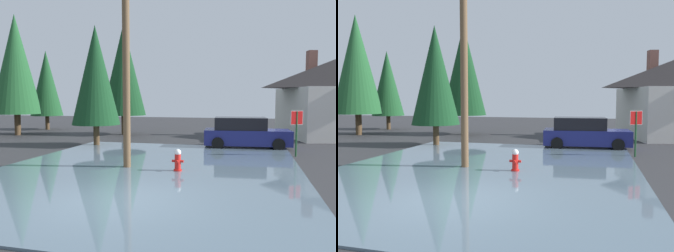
{
  "view_description": "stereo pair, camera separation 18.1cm",
  "coord_description": "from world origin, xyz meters",
  "views": [
    {
      "loc": [
        3.38,
        -7.97,
        2.66
      ],
      "look_at": [
        0.19,
        5.0,
        1.59
      ],
      "focal_mm": 36.2,
      "sensor_mm": 36.0,
      "label": 1
    },
    {
      "loc": [
        3.56,
        -7.93,
        2.66
      ],
      "look_at": [
        0.19,
        5.0,
        1.59
      ],
      "focal_mm": 36.2,
      "sensor_mm": 36.0,
      "label": 2
    }
  ],
  "objects": [
    {
      "name": "lane_stop_bar",
      "position": [
        0.71,
        -2.03,
        0.0
      ],
      "size": [
        4.18,
        0.4,
        0.01
      ],
      "primitive_type": "cube",
      "rotation": [
        0.0,
        0.0,
        0.02
      ],
      "color": "silver",
      "rests_on": "ground"
    },
    {
      "name": "pine_tree_far_center",
      "position": [
        -13.89,
        18.12,
        4.0
      ],
      "size": [
        2.72,
        2.72,
        6.8
      ],
      "color": "#4C3823",
      "rests_on": "ground"
    },
    {
      "name": "ground_plane",
      "position": [
        0.0,
        0.0,
        -0.05
      ],
      "size": [
        80.0,
        80.0,
        0.1
      ],
      "primitive_type": "cube",
      "color": "#2D2D30"
    },
    {
      "name": "pine_tree_tall_left",
      "position": [
        -13.33,
        13.53,
        5.17
      ],
      "size": [
        3.51,
        3.51,
        8.78
      ],
      "color": "#4C3823",
      "rests_on": "ground"
    },
    {
      "name": "utility_pole",
      "position": [
        -1.21,
        4.11,
        4.94
      ],
      "size": [
        1.6,
        0.28,
        9.52
      ],
      "color": "brown",
      "rests_on": "ground"
    },
    {
      "name": "pine_tree_short_left",
      "position": [
        -5.84,
        15.77,
        4.8
      ],
      "size": [
        3.26,
        3.26,
        8.15
      ],
      "color": "#4C3823",
      "rests_on": "ground"
    },
    {
      "name": "parked_car",
      "position": [
        3.07,
        10.92,
        0.79
      ],
      "size": [
        4.68,
        2.27,
        1.66
      ],
      "color": "navy",
      "rests_on": "ground"
    },
    {
      "name": "fire_hydrant",
      "position": [
        0.82,
        3.9,
        0.42
      ],
      "size": [
        0.43,
        0.37,
        0.85
      ],
      "color": "red",
      "rests_on": "ground"
    },
    {
      "name": "flood_puddle",
      "position": [
        -0.36,
        3.96,
        0.03
      ],
      "size": [
        11.19,
        13.98,
        0.06
      ],
      "primitive_type": "cube",
      "color": "slate",
      "rests_on": "ground"
    },
    {
      "name": "pine_tree_mid_left",
      "position": [
        -5.14,
        9.64,
        3.98
      ],
      "size": [
        2.71,
        2.71,
        6.77
      ],
      "color": "#4C3823",
      "rests_on": "ground"
    },
    {
      "name": "stop_sign_far",
      "position": [
        5.43,
        8.52,
        1.49
      ],
      "size": [
        0.57,
        0.33,
        2.12
      ],
      "color": "#1E4C28",
      "rests_on": "ground"
    }
  ]
}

